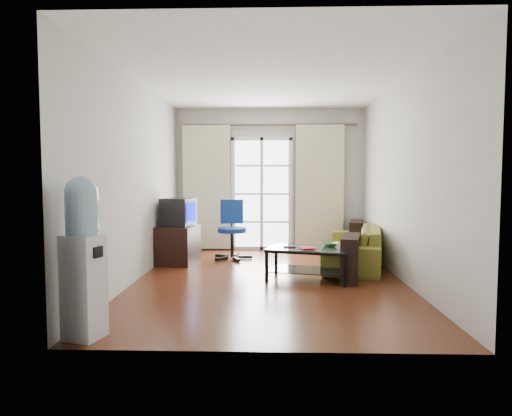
{
  "coord_description": "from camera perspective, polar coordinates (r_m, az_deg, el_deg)",
  "views": [
    {
      "loc": [
        0.02,
        -6.18,
        1.41
      ],
      "look_at": [
        -0.19,
        0.35,
        0.96
      ],
      "focal_mm": 32.0,
      "sensor_mm": 36.0,
      "label": 1
    }
  ],
  "objects": [
    {
      "name": "curtain_right",
      "position": [
        8.71,
        7.97,
        2.55
      ],
      "size": [
        0.9,
        0.07,
        2.35
      ],
      "primitive_type": "cube",
      "color": "beige",
      "rests_on": "curtain_rod"
    },
    {
      "name": "floor",
      "position": [
        6.34,
        1.62,
        -8.89
      ],
      "size": [
        5.2,
        5.2,
        0.0
      ],
      "primitive_type": "plane",
      "color": "#542713",
      "rests_on": "ground"
    },
    {
      "name": "wall_front",
      "position": [
        3.58,
        1.52,
        2.97
      ],
      "size": [
        3.6,
        0.02,
        2.7
      ],
      "primitive_type": "cube",
      "color": "#B8B5AF",
      "rests_on": "floor"
    },
    {
      "name": "french_door",
      "position": [
        8.73,
        0.71,
        1.77
      ],
      "size": [
        1.16,
        0.06,
        2.15
      ],
      "color": "white",
      "rests_on": "wall_back"
    },
    {
      "name": "wall_right",
      "position": [
        6.43,
        17.93,
        3.24
      ],
      "size": [
        0.02,
        5.2,
        2.7
      ],
      "primitive_type": "cube",
      "color": "#B8B5AF",
      "rests_on": "floor"
    },
    {
      "name": "water_cooler",
      "position": [
        4.23,
        -20.81,
        -5.43
      ],
      "size": [
        0.35,
        0.35,
        1.41
      ],
      "rotation": [
        0.0,
        0.0,
        -0.26
      ],
      "color": "silver",
      "rests_on": "floor"
    },
    {
      "name": "book",
      "position": [
        6.15,
        5.61,
        -5.01
      ],
      "size": [
        0.27,
        0.31,
        0.02
      ],
      "primitive_type": "imported",
      "rotation": [
        0.0,
        0.0,
        0.19
      ],
      "color": "#B8162E",
      "rests_on": "coffee_table"
    },
    {
      "name": "tv_stand",
      "position": [
        7.58,
        -9.7,
        -4.46
      ],
      "size": [
        0.63,
        0.88,
        0.61
      ],
      "primitive_type": "cube",
      "rotation": [
        0.0,
        0.0,
        -0.1
      ],
      "color": "black",
      "rests_on": "floor"
    },
    {
      "name": "crt_tv",
      "position": [
        7.48,
        -9.8,
        -0.5
      ],
      "size": [
        0.57,
        0.58,
        0.45
      ],
      "rotation": [
        0.0,
        0.0,
        -0.23
      ],
      "color": "black",
      "rests_on": "tv_stand"
    },
    {
      "name": "sofa",
      "position": [
        7.43,
        12.12,
        -4.66
      ],
      "size": [
        2.46,
        1.73,
        0.61
      ],
      "primitive_type": "imported",
      "rotation": [
        0.0,
        0.0,
        -1.79
      ],
      "color": "brown",
      "rests_on": "floor"
    },
    {
      "name": "radiator",
      "position": [
        8.78,
        6.92,
        -3.12
      ],
      "size": [
        0.64,
        0.12,
        0.64
      ],
      "primitive_type": "cube",
      "color": "#99999C",
      "rests_on": "floor"
    },
    {
      "name": "remote",
      "position": [
        6.27,
        4.23,
        -4.85
      ],
      "size": [
        0.17,
        0.07,
        0.02
      ],
      "primitive_type": "cube",
      "rotation": [
        0.0,
        0.0,
        -0.15
      ],
      "color": "black",
      "rests_on": "coffee_table"
    },
    {
      "name": "curtain_left",
      "position": [
        8.75,
        -6.19,
        2.57
      ],
      "size": [
        0.9,
        0.07,
        2.35
      ],
      "primitive_type": "cube",
      "color": "beige",
      "rests_on": "curtain_rod"
    },
    {
      "name": "wall_back",
      "position": [
        8.78,
        1.7,
        3.58
      ],
      "size": [
        3.6,
        0.02,
        2.7
      ],
      "primitive_type": "cube",
      "color": "#B8B5AF",
      "rests_on": "floor"
    },
    {
      "name": "curtain_rod",
      "position": [
        8.73,
        1.72,
        10.35
      ],
      "size": [
        3.3,
        0.04,
        0.04
      ],
      "primitive_type": "cylinder",
      "rotation": [
        0.0,
        1.57,
        0.0
      ],
      "color": "#4C3F2D",
      "rests_on": "wall_back"
    },
    {
      "name": "ceiling",
      "position": [
        6.31,
        1.67,
        15.75
      ],
      "size": [
        5.2,
        5.2,
        0.0
      ],
      "primitive_type": "plane",
      "rotation": [
        3.14,
        0.0,
        0.0
      ],
      "color": "white",
      "rests_on": "wall_back"
    },
    {
      "name": "coffee_table",
      "position": [
        6.29,
        6.56,
        -6.37
      ],
      "size": [
        1.21,
        0.86,
        0.44
      ],
      "rotation": [
        0.0,
        0.0,
        -0.24
      ],
      "color": "silver",
      "rests_on": "floor"
    },
    {
      "name": "wall_left",
      "position": [
        6.44,
        -14.6,
        3.3
      ],
      "size": [
        0.02,
        5.2,
        2.7
      ],
      "primitive_type": "cube",
      "color": "#B8B5AF",
      "rests_on": "floor"
    },
    {
      "name": "bowl",
      "position": [
        6.39,
        9.14,
        -4.55
      ],
      "size": [
        0.38,
        0.38,
        0.05
      ],
      "primitive_type": "imported",
      "rotation": [
        0.0,
        0.0,
        0.41
      ],
      "color": "#308531",
      "rests_on": "coffee_table"
    },
    {
      "name": "task_chair",
      "position": [
        7.84,
        -3.02,
        -4.2
      ],
      "size": [
        0.75,
        0.75,
        1.01
      ],
      "rotation": [
        0.0,
        0.0,
        0.1
      ],
      "color": "black",
      "rests_on": "floor"
    }
  ]
}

